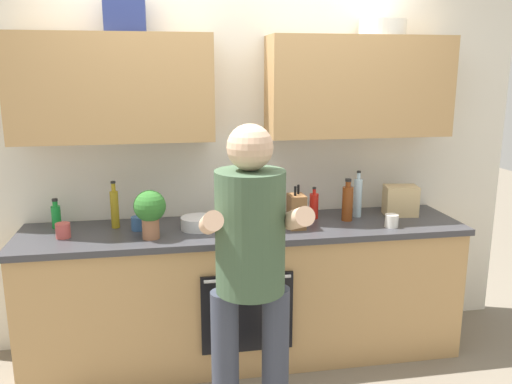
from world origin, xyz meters
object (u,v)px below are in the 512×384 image
(bottle_hotsauce, at_px, (314,206))
(cup_ceramic, at_px, (63,230))
(bottle_water, at_px, (358,197))
(bottle_vinegar, at_px, (347,203))
(grocery_bag_bread, at_px, (401,201))
(bottle_oil, at_px, (115,208))
(potted_herb, at_px, (150,210))
(bottle_soda, at_px, (56,216))
(mixing_bowl, at_px, (198,223))
(cup_coffee, at_px, (392,221))
(bottle_wine, at_px, (270,213))
(cup_tea, at_px, (138,223))
(person_standing, at_px, (250,263))
(knife_block, at_px, (296,211))

(bottle_hotsauce, bearing_deg, cup_ceramic, -174.92)
(bottle_water, height_order, bottle_vinegar, bottle_water)
(bottle_hotsauce, relative_size, grocery_bag_bread, 0.99)
(bottle_oil, bearing_deg, potted_herb, -49.27)
(bottle_soda, relative_size, bottle_hotsauce, 0.88)
(bottle_soda, xyz_separation_m, mixing_bowl, (0.89, -0.18, -0.04))
(cup_coffee, bearing_deg, bottle_wine, 172.02)
(grocery_bag_bread, bearing_deg, cup_tea, -178.74)
(grocery_bag_bread, bearing_deg, bottle_oil, 178.87)
(bottle_water, xyz_separation_m, potted_herb, (-1.39, -0.24, 0.04))
(bottle_soda, relative_size, cup_coffee, 2.25)
(bottle_soda, height_order, bottle_oil, bottle_oil)
(mixing_bowl, relative_size, grocery_bag_bread, 1.01)
(bottle_wine, xyz_separation_m, cup_tea, (-0.82, 0.11, -0.06))
(bottle_soda, relative_size, bottle_vinegar, 0.67)
(mixing_bowl, xyz_separation_m, grocery_bag_bread, (1.40, 0.08, 0.06))
(potted_herb, bearing_deg, bottle_hotsauce, 12.83)
(bottle_soda, bearing_deg, potted_herb, -28.28)
(bottle_wine, relative_size, cup_ceramic, 2.79)
(bottle_oil, relative_size, potted_herb, 1.03)
(bottle_water, height_order, cup_tea, bottle_water)
(bottle_hotsauce, bearing_deg, person_standing, -122.34)
(knife_block, bearing_deg, bottle_soda, 169.97)
(bottle_oil, bearing_deg, cup_coffee, -9.74)
(bottle_hotsauce, xyz_separation_m, cup_tea, (-1.16, -0.06, -0.05))
(bottle_hotsauce, relative_size, potted_herb, 0.74)
(person_standing, xyz_separation_m, bottle_hotsauce, (0.59, 0.93, 0.02))
(bottle_soda, distance_m, cup_tea, 0.53)
(bottle_wine, bearing_deg, knife_block, -6.37)
(bottle_soda, distance_m, bottle_hotsauce, 1.68)
(bottle_oil, bearing_deg, mixing_bowl, -13.21)
(cup_coffee, height_order, knife_block, knife_block)
(person_standing, xyz_separation_m, bottle_vinegar, (0.80, 0.85, 0.05))
(bottle_hotsauce, xyz_separation_m, grocery_bag_bread, (0.61, -0.02, 0.01))
(cup_tea, xyz_separation_m, mixing_bowl, (0.37, -0.05, -0.00))
(cup_tea, bearing_deg, bottle_soda, 165.43)
(bottle_water, relative_size, cup_ceramic, 3.55)
(bottle_oil, bearing_deg, grocery_bag_bread, -1.13)
(bottle_vinegar, xyz_separation_m, cup_coffee, (0.23, -0.20, -0.08))
(bottle_vinegar, relative_size, cup_coffee, 3.34)
(cup_tea, height_order, knife_block, knife_block)
(person_standing, relative_size, cup_coffee, 19.32)
(bottle_wine, relative_size, bottle_vinegar, 0.88)
(cup_ceramic, height_order, knife_block, knife_block)
(bottle_oil, distance_m, bottle_water, 1.61)
(bottle_hotsauce, bearing_deg, bottle_water, -0.84)
(cup_coffee, height_order, grocery_bag_bread, grocery_bag_bread)
(bottle_soda, xyz_separation_m, cup_coffee, (2.11, -0.36, -0.04))
(person_standing, distance_m, cup_coffee, 1.21)
(bottle_hotsauce, relative_size, cup_ceramic, 2.41)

